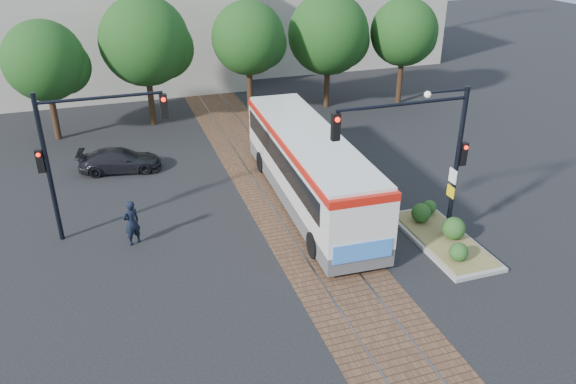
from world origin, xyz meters
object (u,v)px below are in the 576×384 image
object	(u,v)px
signal_pole_left	(76,145)
traffic_island	(442,233)
city_bus	(308,164)
parked_car	(120,160)
signal_pole_main	(431,145)
officer	(132,223)

from	to	relation	value
signal_pole_left	traffic_island	bearing A→B (deg)	-20.36
city_bus	traffic_island	bearing A→B (deg)	-49.47
signal_pole_left	parked_car	xyz separation A→B (m)	(1.52, 6.14, -3.28)
signal_pole_left	city_bus	bearing A→B (deg)	-0.06
signal_pole_main	officer	bearing A→B (deg)	161.64
city_bus	signal_pole_main	bearing A→B (deg)	-56.58
city_bus	signal_pole_left	distance (m)	9.54
officer	traffic_island	bearing A→B (deg)	136.82
city_bus	traffic_island	size ratio (longest dim) A/B	2.37
signal_pole_main	parked_car	xyz separation A→B (m)	(-10.71, 10.94, -3.57)
traffic_island	parked_car	bearing A→B (deg)	136.60
officer	city_bus	bearing A→B (deg)	163.39
traffic_island	signal_pole_left	size ratio (longest dim) A/B	0.87
signal_pole_main	signal_pole_left	world-z (taller)	signal_pole_main
city_bus	traffic_island	distance (m)	6.41
officer	parked_car	bearing A→B (deg)	-115.42
signal_pole_left	signal_pole_main	bearing A→B (deg)	-21.45
city_bus	signal_pole_left	xyz separation A→B (m)	(-9.32, 0.01, 2.04)
parked_car	signal_pole_main	bearing A→B (deg)	-126.96
signal_pole_main	officer	distance (m)	11.68
city_bus	parked_car	distance (m)	10.01
city_bus	traffic_island	xyz separation A→B (m)	(3.87, -4.88, -1.50)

